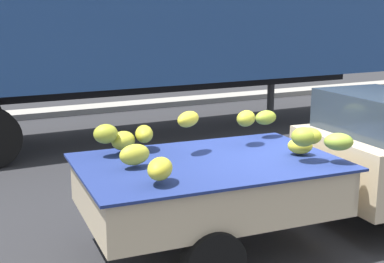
% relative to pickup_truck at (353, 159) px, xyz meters
% --- Properties ---
extents(ground, '(220.00, 220.00, 0.00)m').
position_rel_pickup_truck_xyz_m(ground, '(-0.72, 0.09, -0.89)').
color(ground, '#28282B').
extents(curb_strip, '(80.00, 0.80, 0.16)m').
position_rel_pickup_truck_xyz_m(curb_strip, '(-0.72, 9.40, -0.81)').
color(curb_strip, gray).
rests_on(curb_strip, ground).
extents(pickup_truck, '(5.20, 2.26, 1.70)m').
position_rel_pickup_truck_xyz_m(pickup_truck, '(0.00, 0.00, 0.00)').
color(pickup_truck, '#CCB793').
rests_on(pickup_truck, ground).
extents(semi_trailer, '(12.00, 2.70, 3.95)m').
position_rel_pickup_truck_xyz_m(semi_trailer, '(-0.21, 6.10, 1.66)').
color(semi_trailer, navy).
rests_on(semi_trailer, ground).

